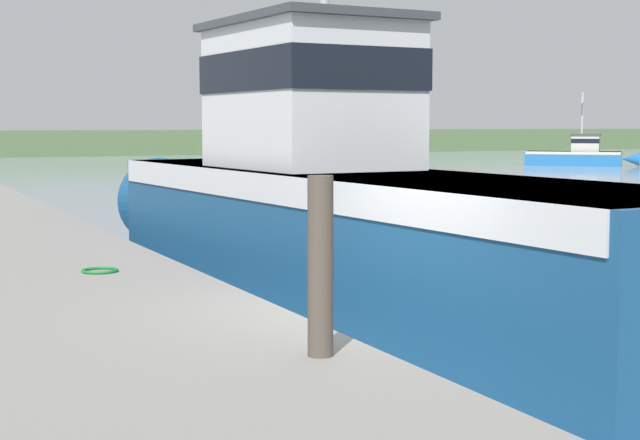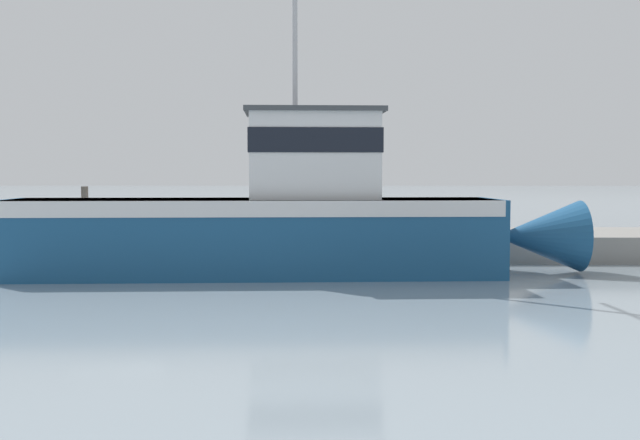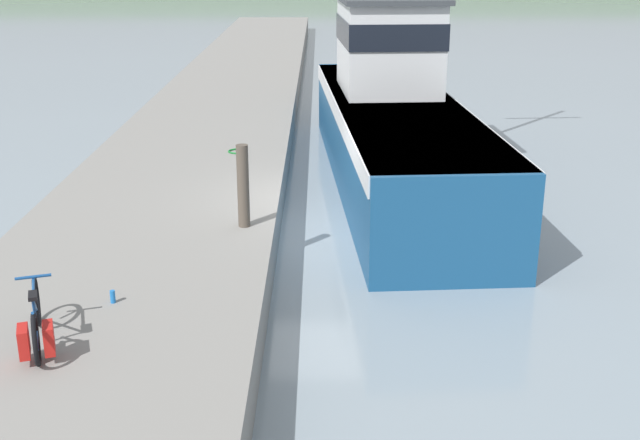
{
  "view_description": "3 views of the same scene",
  "coord_description": "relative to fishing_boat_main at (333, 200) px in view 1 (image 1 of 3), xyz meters",
  "views": [
    {
      "loc": [
        -4.79,
        -8.65,
        2.66
      ],
      "look_at": [
        -0.45,
        0.65,
        1.65
      ],
      "focal_mm": 55.0,
      "sensor_mm": 36.0,
      "label": 1
    },
    {
      "loc": [
        22.13,
        5.8,
        2.6
      ],
      "look_at": [
        0.33,
        5.41,
        1.36
      ],
      "focal_mm": 45.0,
      "sensor_mm": 36.0,
      "label": 2
    },
    {
      "loc": [
        -0.17,
        -14.85,
        5.49
      ],
      "look_at": [
        -0.23,
        -1.6,
        0.89
      ],
      "focal_mm": 45.0,
      "sensor_mm": 36.0,
      "label": 3
    }
  ],
  "objects": [
    {
      "name": "ground_plane",
      "position": [
        -1.57,
        -4.52,
        -1.51
      ],
      "size": [
        320.0,
        320.0,
        0.0
      ],
      "primitive_type": "plane",
      "color": "#84939E"
    },
    {
      "name": "dock_pier",
      "position": [
        -4.83,
        -4.52,
        -1.12
      ],
      "size": [
        4.59,
        80.0,
        0.79
      ],
      "primitive_type": "cube",
      "color": "gray",
      "rests_on": "ground_plane"
    },
    {
      "name": "far_shoreline",
      "position": [
        28.43,
        69.44,
        -0.45
      ],
      "size": [
        180.0,
        5.0,
        2.12
      ],
      "primitive_type": "cube",
      "color": "#567047",
      "rests_on": "ground_plane"
    },
    {
      "name": "fishing_boat_main",
      "position": [
        0.0,
        0.0,
        0.0
      ],
      "size": [
        3.7,
        14.99,
        10.43
      ],
      "rotation": [
        0.0,
        0.0,
        0.07
      ],
      "color": "navy",
      "rests_on": "ground_plane"
    },
    {
      "name": "boat_blue_far",
      "position": [
        34.8,
        36.24,
        -0.77
      ],
      "size": [
        6.03,
        5.74,
        4.64
      ],
      "rotation": [
        0.0,
        0.0,
        -2.32
      ],
      "color": "#236BB2",
      "rests_on": "ground_plane"
    },
    {
      "name": "mooring_post",
      "position": [
        -3.07,
        -6.13,
        0.01
      ],
      "size": [
        0.21,
        0.21,
        1.46
      ],
      "primitive_type": "cylinder",
      "color": "#51473D",
      "rests_on": "dock_pier"
    },
    {
      "name": "hose_coil",
      "position": [
        -3.7,
        -0.87,
        -0.71
      ],
      "size": [
        0.46,
        0.46,
        0.04
      ],
      "primitive_type": "torus",
      "color": "#197A2D",
      "rests_on": "dock_pier"
    }
  ]
}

